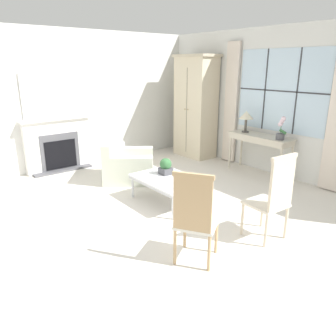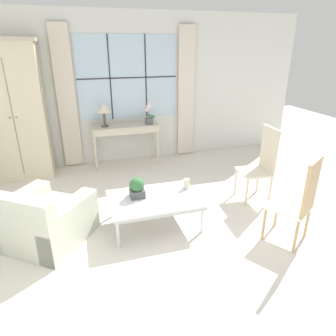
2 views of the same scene
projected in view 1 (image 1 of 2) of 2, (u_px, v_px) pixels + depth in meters
The scene contains 14 objects.
ground_plane at pixel (153, 213), 4.88m from camera, with size 14.00×14.00×0.00m, color silver.
wall_back_windowed at pixel (280, 103), 6.24m from camera, with size 7.20×0.14×2.80m.
wall_left at pixel (92, 99), 7.07m from camera, with size 0.06×7.20×2.80m, color silver.
fireplace at pixel (58, 139), 6.69m from camera, with size 0.34×1.41×1.96m.
armoire at pixel (195, 107), 7.59m from camera, with size 1.02×0.60×2.32m.
console_table at pixel (260, 140), 6.39m from camera, with size 1.28×0.45×0.79m.
table_lamp at pixel (246, 116), 6.53m from camera, with size 0.29×0.29×0.43m.
potted_orchid at pixel (281, 131), 5.94m from camera, with size 0.20×0.15×0.43m.
armchair_upholstered at pixel (127, 166), 6.24m from camera, with size 1.27×1.27×0.76m.
side_chair_wooden at pixel (274, 194), 3.95m from camera, with size 0.47×0.47×1.13m.
accent_chair_wooden at pixel (195, 215), 3.47m from camera, with size 0.61×0.61×1.09m.
coffee_table at pixel (169, 181), 5.16m from camera, with size 1.15×0.79×0.40m.
potted_plant_small at pixel (166, 166), 5.31m from camera, with size 0.19×0.19×0.27m.
pillar_candle at pixel (197, 181), 4.85m from camera, with size 0.11×0.11×0.15m.
Camera 1 is at (3.63, -2.58, 2.12)m, focal length 35.00 mm.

